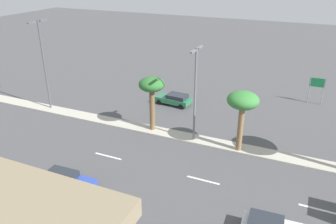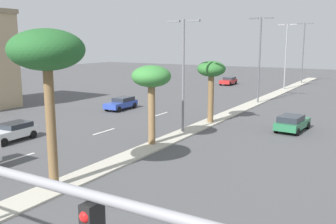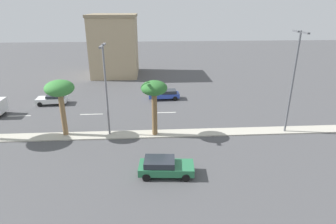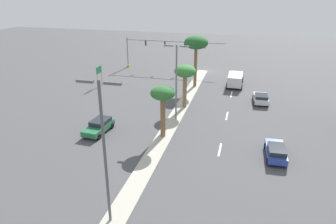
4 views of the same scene
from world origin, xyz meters
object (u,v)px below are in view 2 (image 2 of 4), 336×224
Objects in this scene: sedan_white_left at (12,131)px; palm_tree_left at (211,72)px; sedan_green_right at (292,123)px; palm_tree_mid at (47,54)px; street_lamp_trailing at (303,48)px; street_lamp_leading at (260,53)px; street_lamp_right at (183,67)px; street_lamp_center at (286,51)px; sedan_blue_mid at (121,103)px; sedan_red_near at (229,81)px; palm_tree_far at (151,80)px.

palm_tree_left is at bearing 52.26° from sedan_white_left.
sedan_green_right reaches higher than sedan_white_left.
street_lamp_trailing is at bearing 89.84° from palm_tree_mid.
street_lamp_leading is at bearing 89.37° from palm_tree_left.
street_lamp_trailing reaches higher than palm_tree_mid.
street_lamp_right is (-0.09, 14.31, -1.42)m from palm_tree_mid.
palm_tree_left is 8.46m from sedan_green_right.
street_lamp_center is at bearing 90.06° from street_lamp_right.
street_lamp_trailing is at bearing 100.60° from sedan_green_right.
palm_tree_mid reaches higher than palm_tree_left.
sedan_blue_mid is (-11.55, 20.76, -6.28)m from palm_tree_mid.
street_lamp_center is (-0.04, 34.02, 0.51)m from street_lamp_right.
sedan_blue_mid is at bearing -91.87° from sedan_red_near.
street_lamp_right reaches higher than sedan_green_right.
sedan_red_near is at bearing 90.24° from sedan_white_left.
sedan_white_left is (0.19, -45.47, -0.00)m from sedan_red_near.
palm_tree_far is 1.42× the size of sedan_white_left.
street_lamp_right reaches higher than sedan_blue_mid.
sedan_white_left is at bearing -89.76° from sedan_red_near.
palm_tree_mid is 0.79× the size of street_lamp_center.
street_lamp_leading is at bearing 88.37° from street_lamp_right.
street_lamp_leading reaches higher than sedan_white_left.
sedan_red_near is (0.98, 30.01, 0.00)m from sedan_blue_mid.
palm_tree_far is 4.62m from street_lamp_right.
palm_tree_mid is 0.75× the size of street_lamp_trailing.
palm_tree_left is at bearing -175.20° from sedan_green_right.
street_lamp_leading is at bearing -58.18° from sedan_red_near.
palm_tree_mid is 19.20m from palm_tree_left.
palm_tree_far is at bearing -93.20° from palm_tree_left.
palm_tree_mid is 13.23m from sedan_white_left.
street_lamp_leading is 16.11m from sedan_green_right.
sedan_white_left is (-10.14, -4.45, -4.16)m from palm_tree_far.
palm_tree_left is at bearing 86.80° from palm_tree_far.
sedan_green_right reaches higher than sedan_red_near.
palm_tree_far is 23.32m from street_lamp_leading.
street_lamp_trailing is 55.85m from sedan_white_left.
street_lamp_right reaches higher than palm_tree_mid.
palm_tree_mid is 24.57m from sedan_blue_mid.
sedan_white_left is (-10.25, -43.04, -5.36)m from street_lamp_center.
street_lamp_leading is 15.32m from street_lamp_center.
sedan_red_near is at bearing 108.90° from palm_tree_left.
street_lamp_right is (-0.38, -4.76, 0.78)m from palm_tree_left.
sedan_red_near is (-11.01, 17.74, -5.45)m from street_lamp_leading.
palm_tree_far is at bearing -91.81° from street_lamp_right.
palm_tree_left is 12.63m from sedan_blue_mid.
palm_tree_far is at bearing -75.86° from sedan_red_near.
street_lamp_right is 2.27× the size of sedan_white_left.
sedan_red_near is 1.07× the size of sedan_white_left.
street_lamp_trailing is at bearing 88.53° from street_lamp_center.
street_lamp_center is (0.11, 38.58, 1.20)m from palm_tree_far.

